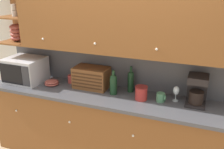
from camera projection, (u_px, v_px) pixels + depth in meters
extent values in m
plane|color=tan|center=(117.00, 148.00, 3.56)|extent=(24.00, 24.00, 0.00)
cube|color=beige|center=(119.00, 60.00, 3.14)|extent=(5.54, 0.06, 2.60)
cube|color=brown|center=(110.00, 131.00, 3.15)|extent=(3.14, 0.58, 0.92)
cube|color=#4C4C51|center=(109.00, 97.00, 2.97)|extent=(3.16, 0.61, 0.04)
sphere|color=white|center=(16.00, 111.00, 3.22)|extent=(0.03, 0.03, 0.03)
sphere|color=white|center=(69.00, 122.00, 2.95)|extent=(0.03, 0.03, 0.03)
sphere|color=white|center=(133.00, 136.00, 2.69)|extent=(0.03, 0.03, 0.03)
cube|color=#4C4C51|center=(118.00, 68.00, 3.14)|extent=(3.14, 0.01, 0.50)
cube|color=brown|center=(130.00, 22.00, 2.70)|extent=(2.72, 0.38, 0.70)
cube|color=brown|center=(24.00, 14.00, 3.40)|extent=(0.42, 0.02, 0.70)
cube|color=brown|center=(18.00, 42.00, 3.35)|extent=(0.42, 0.38, 0.02)
cube|color=brown|center=(15.00, 17.00, 3.24)|extent=(0.42, 0.38, 0.02)
sphere|color=white|center=(43.00, 39.00, 2.96)|extent=(0.03, 0.03, 0.03)
sphere|color=white|center=(95.00, 44.00, 2.73)|extent=(0.03, 0.03, 0.03)
sphere|color=white|center=(157.00, 49.00, 2.49)|extent=(0.03, 0.03, 0.03)
ellipsoid|color=#9E473D|center=(18.00, 38.00, 3.34)|extent=(0.18, 0.18, 0.08)
ellipsoid|color=#9E473D|center=(17.00, 34.00, 3.32)|extent=(0.18, 0.18, 0.08)
ellipsoid|color=#9E473D|center=(17.00, 31.00, 3.30)|extent=(0.18, 0.18, 0.08)
ellipsoid|color=#9E473D|center=(16.00, 27.00, 3.29)|extent=(0.18, 0.18, 0.08)
cylinder|color=silver|center=(15.00, 13.00, 3.23)|extent=(0.07, 0.07, 0.08)
cylinder|color=silver|center=(14.00, 7.00, 3.20)|extent=(0.07, 0.07, 0.08)
cube|color=silver|center=(25.00, 70.00, 3.34)|extent=(0.49, 0.41, 0.33)
cube|color=black|center=(11.00, 74.00, 3.18)|extent=(0.34, 0.01, 0.26)
cube|color=#2D2D33|center=(26.00, 76.00, 3.10)|extent=(0.11, 0.01, 0.26)
ellipsoid|color=#9E473D|center=(52.00, 83.00, 3.26)|extent=(0.19, 0.19, 0.04)
ellipsoid|color=#9E473D|center=(52.00, 82.00, 3.25)|extent=(0.18, 0.18, 0.04)
cylinder|color=#B73D38|center=(71.00, 79.00, 3.32)|extent=(0.09, 0.09, 0.11)
torus|color=#B73D38|center=(75.00, 79.00, 3.31)|extent=(0.01, 0.07, 0.07)
cube|color=brown|center=(91.00, 77.00, 3.15)|extent=(0.43, 0.26, 0.27)
cube|color=#432713|center=(87.00, 88.00, 3.06)|extent=(0.40, 0.01, 0.02)
cube|color=#432713|center=(87.00, 84.00, 3.05)|extent=(0.40, 0.01, 0.02)
cube|color=#432713|center=(87.00, 81.00, 3.03)|extent=(0.40, 0.01, 0.02)
cube|color=#432713|center=(87.00, 78.00, 3.02)|extent=(0.40, 0.01, 0.02)
cube|color=#432713|center=(86.00, 75.00, 3.00)|extent=(0.40, 0.01, 0.02)
cylinder|color=#19381E|center=(113.00, 86.00, 2.97)|extent=(0.09, 0.09, 0.20)
sphere|color=#19381E|center=(113.00, 78.00, 2.93)|extent=(0.09, 0.09, 0.09)
cylinder|color=#19381E|center=(113.00, 73.00, 2.91)|extent=(0.03, 0.03, 0.07)
cylinder|color=#19381E|center=(131.00, 83.00, 3.03)|extent=(0.07, 0.07, 0.22)
sphere|color=#19381E|center=(131.00, 74.00, 2.99)|extent=(0.07, 0.07, 0.07)
cylinder|color=#19381E|center=(131.00, 70.00, 2.97)|extent=(0.03, 0.03, 0.08)
cylinder|color=#B22D28|center=(141.00, 93.00, 2.83)|extent=(0.14, 0.14, 0.15)
cylinder|color=maroon|center=(141.00, 87.00, 2.80)|extent=(0.14, 0.14, 0.01)
cylinder|color=#4C845B|center=(160.00, 97.00, 2.79)|extent=(0.09, 0.09, 0.10)
torus|color=#4C845B|center=(165.00, 98.00, 2.77)|extent=(0.01, 0.07, 0.07)
cylinder|color=silver|center=(175.00, 101.00, 2.82)|extent=(0.07, 0.07, 0.01)
cylinder|color=silver|center=(176.00, 97.00, 2.81)|extent=(0.01, 0.01, 0.07)
ellipsoid|color=silver|center=(176.00, 90.00, 2.78)|extent=(0.07, 0.07, 0.10)
cube|color=black|center=(195.00, 103.00, 2.73)|extent=(0.21, 0.24, 0.03)
cylinder|color=black|center=(196.00, 97.00, 2.69)|extent=(0.16, 0.16, 0.14)
cube|color=black|center=(197.00, 87.00, 2.76)|extent=(0.21, 0.05, 0.34)
cube|color=black|center=(198.00, 79.00, 2.63)|extent=(0.21, 0.24, 0.07)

